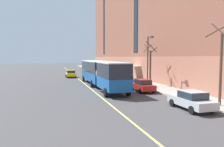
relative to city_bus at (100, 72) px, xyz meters
The scene contains 14 objects.
ground_plane 4.09m from the city_bus, 102.45° to the right, with size 260.00×260.00×0.00m, color #424244.
sidewalk 7.83m from the city_bus, ahead, with size 4.09×160.00×0.15m, color #9E9B93.
city_bus is the anchor object (origin of this frame).
parked_car_silver_0 16.13m from the city_bus, 74.73° to the right, with size 2.00×4.47×1.56m.
parked_car_black_1 25.23m from the city_bus, 79.85° to the left, with size 2.07×4.47×1.56m.
parked_car_darkgray_2 4.77m from the city_bus, 16.05° to the left, with size 1.92×4.68×1.56m.
parked_car_white_3 11.74m from the city_bus, 68.92° to the left, with size 1.93×4.79×1.56m.
parked_car_green_4 17.68m from the city_bus, 75.74° to the left, with size 1.97×4.65×1.56m.
parked_car_red_5 7.21m from the city_bus, 54.09° to the right, with size 1.92×4.38×1.56m.
taxi_cab 16.53m from the city_bus, 100.09° to the left, with size 2.05×4.45×1.56m.
street_tree_near_corner 17.00m from the city_bus, 64.79° to the right, with size 1.92×1.86×7.24m.
street_tree_mid_block 7.42m from the city_bus, 11.70° to the right, with size 1.80×1.92×6.46m.
street_lamp 7.24m from the city_bus, 27.66° to the right, with size 0.36×1.48×6.98m.
lane_centerline 2.77m from the city_bus, 166.69° to the right, with size 0.16×140.00×0.01m, color #E0D66B.
Camera 1 is at (-6.00, -27.40, 4.30)m, focal length 35.00 mm.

